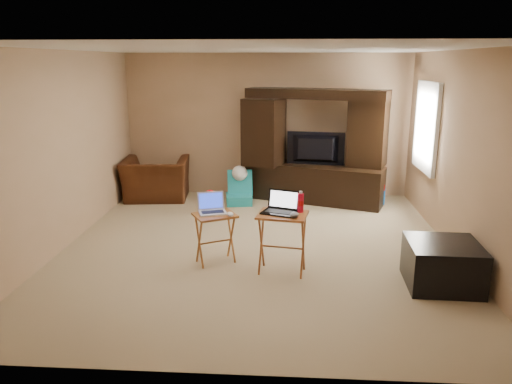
# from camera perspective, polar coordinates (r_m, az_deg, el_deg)

# --- Properties ---
(floor) EXTENTS (5.50, 5.50, 0.00)m
(floor) POSITION_cam_1_polar(r_m,az_deg,el_deg) (6.57, 0.11, -6.31)
(floor) COLOR tan
(floor) RESTS_ON ground
(ceiling) EXTENTS (5.50, 5.50, 0.00)m
(ceiling) POSITION_cam_1_polar(r_m,az_deg,el_deg) (6.13, 0.13, 16.04)
(ceiling) COLOR silver
(ceiling) RESTS_ON ground
(wall_back) EXTENTS (5.00, 0.00, 5.00)m
(wall_back) POSITION_cam_1_polar(r_m,az_deg,el_deg) (8.95, 1.25, 7.62)
(wall_back) COLOR tan
(wall_back) RESTS_ON ground
(wall_front) EXTENTS (5.00, 0.00, 5.00)m
(wall_front) POSITION_cam_1_polar(r_m,az_deg,el_deg) (3.57, -2.69, -3.43)
(wall_front) COLOR tan
(wall_front) RESTS_ON ground
(wall_left) EXTENTS (0.00, 5.50, 5.50)m
(wall_left) POSITION_cam_1_polar(r_m,az_deg,el_deg) (6.86, -21.28, 4.41)
(wall_left) COLOR tan
(wall_left) RESTS_ON ground
(wall_right) EXTENTS (0.00, 5.50, 5.50)m
(wall_right) POSITION_cam_1_polar(r_m,az_deg,el_deg) (6.57, 22.50, 3.88)
(wall_right) COLOR tan
(wall_right) RESTS_ON ground
(window_pane) EXTENTS (0.00, 1.20, 1.20)m
(window_pane) POSITION_cam_1_polar(r_m,az_deg,el_deg) (8.01, 19.01, 7.06)
(window_pane) COLOR white
(window_pane) RESTS_ON ground
(window_frame) EXTENTS (0.06, 1.14, 1.34)m
(window_frame) POSITION_cam_1_polar(r_m,az_deg,el_deg) (8.00, 18.88, 7.07)
(window_frame) COLOR white
(window_frame) RESTS_ON ground
(entertainment_center) EXTENTS (2.41, 1.33, 1.92)m
(entertainment_center) POSITION_cam_1_polar(r_m,az_deg,el_deg) (8.54, 6.77, 5.19)
(entertainment_center) COLOR black
(entertainment_center) RESTS_ON floor
(television) EXTENTS (0.98, 0.26, 0.56)m
(television) POSITION_cam_1_polar(r_m,az_deg,el_deg) (8.50, 6.78, 4.88)
(television) COLOR black
(television) RESTS_ON entertainment_center
(recliner) EXTENTS (1.20, 1.07, 0.72)m
(recliner) POSITION_cam_1_polar(r_m,az_deg,el_deg) (8.90, -11.35, 1.45)
(recliner) COLOR #44200E
(recliner) RESTS_ON floor
(child_rocker) EXTENTS (0.50, 0.55, 0.57)m
(child_rocker) POSITION_cam_1_polar(r_m,az_deg,el_deg) (8.44, -1.96, 0.50)
(child_rocker) COLOR teal
(child_rocker) RESTS_ON floor
(plush_toy) EXTENTS (0.34, 0.28, 0.38)m
(plush_toy) POSITION_cam_1_polar(r_m,az_deg,el_deg) (8.02, -5.26, -1.04)
(plush_toy) COLOR red
(plush_toy) RESTS_ON floor
(push_toy) EXTENTS (0.63, 0.51, 0.42)m
(push_toy) POSITION_cam_1_polar(r_m,az_deg,el_deg) (8.62, 12.51, -0.06)
(push_toy) COLOR blue
(push_toy) RESTS_ON floor
(ottoman) EXTENTS (0.78, 0.78, 0.48)m
(ottoman) POSITION_cam_1_polar(r_m,az_deg,el_deg) (5.79, 20.55, -7.75)
(ottoman) COLOR black
(ottoman) RESTS_ON floor
(tray_table_left) EXTENTS (0.59, 0.55, 0.61)m
(tray_table_left) POSITION_cam_1_polar(r_m,az_deg,el_deg) (6.01, -4.66, -5.32)
(tray_table_left) COLOR #9D5B26
(tray_table_left) RESTS_ON floor
(tray_table_right) EXTENTS (0.61, 0.52, 0.71)m
(tray_table_right) POSITION_cam_1_polar(r_m,az_deg,el_deg) (5.71, 3.00, -5.89)
(tray_table_right) COLOR #935423
(tray_table_right) RESTS_ON floor
(laptop_left) EXTENTS (0.38, 0.35, 0.24)m
(laptop_left) POSITION_cam_1_polar(r_m,az_deg,el_deg) (5.92, -4.99, -1.35)
(laptop_left) COLOR silver
(laptop_left) RESTS_ON tray_table_left
(laptop_right) EXTENTS (0.45, 0.41, 0.24)m
(laptop_right) POSITION_cam_1_polar(r_m,az_deg,el_deg) (5.58, 2.66, -1.26)
(laptop_right) COLOR black
(laptop_right) RESTS_ON tray_table_right
(mouse_left) EXTENTS (0.11, 0.14, 0.05)m
(mouse_left) POSITION_cam_1_polar(r_m,az_deg,el_deg) (5.82, -2.98, -2.56)
(mouse_left) COLOR silver
(mouse_left) RESTS_ON tray_table_left
(mouse_right) EXTENTS (0.12, 0.16, 0.06)m
(mouse_right) POSITION_cam_1_polar(r_m,az_deg,el_deg) (5.47, 4.40, -2.61)
(mouse_right) COLOR #424147
(mouse_right) RESTS_ON tray_table_right
(water_bottle) EXTENTS (0.07, 0.07, 0.22)m
(water_bottle) POSITION_cam_1_polar(r_m,az_deg,el_deg) (5.64, 5.11, -1.24)
(water_bottle) COLOR red
(water_bottle) RESTS_ON tray_table_right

